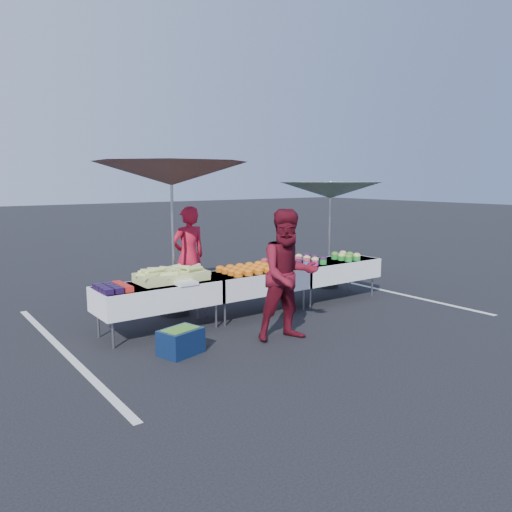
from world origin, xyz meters
TOP-DOWN VIEW (x-y plane):
  - ground at (0.00, 0.00)m, footprint 80.00×80.00m
  - stripe_left at (-3.20, 0.00)m, footprint 0.10×5.00m
  - stripe_right at (3.20, 0.00)m, footprint 0.10×5.00m
  - table_left at (-1.80, 0.00)m, footprint 1.86×0.81m
  - table_center at (0.00, 0.00)m, footprint 1.86×0.81m
  - table_right at (1.80, 0.00)m, footprint 1.86×0.81m
  - berry_punnets at (-2.51, -0.06)m, footprint 0.40×0.54m
  - corn_pile at (-1.54, 0.04)m, footprint 1.16×0.57m
  - plastic_bags at (-1.50, -0.30)m, footprint 0.30×0.25m
  - carrot_bowls at (-0.15, -0.01)m, footprint 0.95×0.69m
  - potato_cups at (0.85, 0.00)m, footprint 1.14×0.58m
  - bean_baskets at (2.06, -0.10)m, footprint 0.36×0.50m
  - vendor at (-0.63, 1.20)m, footprint 0.66×0.44m
  - customer at (-0.44, -1.38)m, footprint 1.05×0.91m
  - umbrella_left at (-1.15, 0.78)m, footprint 3.19×3.19m
  - umbrella_right at (2.50, 0.80)m, footprint 2.86×2.86m
  - storage_bin at (-1.98, -1.03)m, footprint 0.62×0.52m

SIDE VIEW (x-z plane):
  - ground at x=0.00m, z-range 0.00..0.00m
  - stripe_left at x=-3.20m, z-range 0.00..0.00m
  - stripe_right at x=3.20m, z-range 0.00..0.00m
  - storage_bin at x=-1.98m, z-range 0.01..0.35m
  - table_left at x=-1.80m, z-range 0.21..0.96m
  - table_center at x=0.00m, z-range 0.21..0.96m
  - table_right at x=1.80m, z-range 0.21..0.96m
  - plastic_bags at x=-1.50m, z-range 0.75..0.80m
  - berry_punnets at x=-2.51m, z-range 0.75..0.83m
  - carrot_bowls at x=-0.15m, z-range 0.75..0.85m
  - bean_baskets at x=2.06m, z-range 0.75..0.90m
  - potato_cups at x=0.85m, z-range 0.75..0.91m
  - corn_pile at x=-1.54m, z-range 0.71..0.97m
  - vendor at x=-0.63m, z-range 0.00..1.81m
  - customer at x=-0.44m, z-range 0.00..1.87m
  - umbrella_right at x=2.50m, z-range 0.91..3.16m
  - umbrella_left at x=-1.15m, z-range 1.05..3.65m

